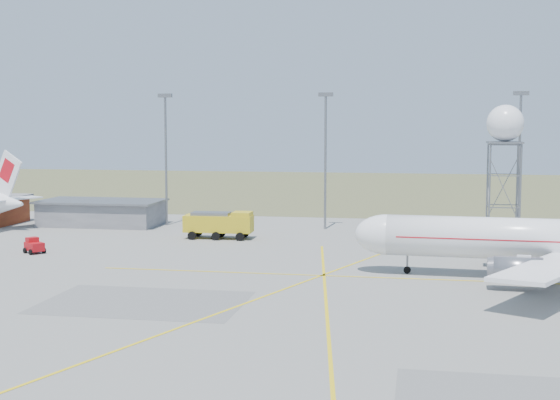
% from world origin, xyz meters
% --- Properties ---
extents(ground, '(400.00, 400.00, 0.00)m').
position_xyz_m(ground, '(0.00, 0.00, 0.00)').
color(ground, gray).
rests_on(ground, ground).
extents(grass_strip, '(400.00, 120.00, 0.03)m').
position_xyz_m(grass_strip, '(0.00, 140.00, 0.01)').
color(grass_strip, '#4E5C32').
rests_on(grass_strip, ground).
extents(building_grey, '(19.00, 10.00, 3.90)m').
position_xyz_m(building_grey, '(-45.00, 64.00, 1.97)').
color(building_grey, gray).
rests_on(building_grey, ground).
extents(mast_a, '(2.20, 0.50, 20.50)m').
position_xyz_m(mast_a, '(-35.00, 66.00, 12.07)').
color(mast_a, slate).
rests_on(mast_a, ground).
extents(mast_b, '(2.20, 0.50, 20.50)m').
position_xyz_m(mast_b, '(-10.00, 66.00, 12.07)').
color(mast_b, slate).
rests_on(mast_b, ground).
extents(mast_c, '(2.20, 0.50, 20.50)m').
position_xyz_m(mast_c, '(18.00, 66.00, 12.07)').
color(mast_c, slate).
rests_on(mast_c, ground).
extents(airliner_main, '(38.38, 37.28, 13.05)m').
position_xyz_m(airliner_main, '(15.49, 32.26, 4.00)').
color(airliner_main, white).
rests_on(airliner_main, ground).
extents(radar_tower, '(5.11, 5.11, 18.50)m').
position_xyz_m(radar_tower, '(15.54, 62.03, 10.38)').
color(radar_tower, slate).
rests_on(radar_tower, ground).
extents(fire_truck, '(9.53, 3.99, 3.78)m').
position_xyz_m(fire_truck, '(-23.05, 53.62, 1.82)').
color(fire_truck, gold).
rests_on(fire_truck, ground).
extents(baggage_tug, '(3.03, 2.97, 1.94)m').
position_xyz_m(baggage_tug, '(-42.50, 37.63, 0.73)').
color(baggage_tug, '#AB0C12').
rests_on(baggage_tug, ground).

